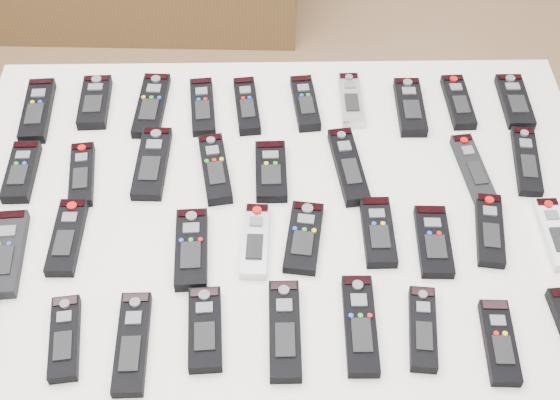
{
  "coord_description": "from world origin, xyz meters",
  "views": [
    {
      "loc": [
        0.01,
        -0.9,
        1.92
      ],
      "look_at": [
        0.03,
        0.08,
        0.8
      ],
      "focal_mm": 50.0,
      "sensor_mm": 36.0,
      "label": 1
    }
  ],
  "objects_px": {
    "remote_30": "(205,329)",
    "table": "(280,226)",
    "remote_8": "(458,102)",
    "remote_15": "(348,166)",
    "remote_32": "(360,325)",
    "remote_11": "(82,174)",
    "remote_34": "(500,342)",
    "remote_31": "(285,330)",
    "remote_6": "(351,100)",
    "remote_7": "(410,107)",
    "remote_0": "(37,110)",
    "remote_4": "(247,106)",
    "remote_12": "(152,163)",
    "remote_19": "(67,237)",
    "remote_28": "(65,338)",
    "remote_17": "(526,161)",
    "remote_24": "(434,241)",
    "remote_1": "(95,102)",
    "remote_23": "(378,232)",
    "remote_14": "(271,171)",
    "remote_18": "(5,253)",
    "remote_16": "(472,168)",
    "remote_3": "(203,106)",
    "remote_29": "(132,343)",
    "remote_9": "(515,101)",
    "remote_20": "(191,249)",
    "remote_10": "(22,172)",
    "remote_33": "(423,329)",
    "remote_5": "(305,103)",
    "remote_13": "(215,169)",
    "remote_26": "(555,234)",
    "remote_2": "(152,105)",
    "remote_25": "(490,230)"
  },
  "relations": [
    {
      "from": "remote_17",
      "to": "remote_29",
      "type": "height_order",
      "value": "remote_29"
    },
    {
      "from": "remote_17",
      "to": "remote_16",
      "type": "bearing_deg",
      "value": -163.31
    },
    {
      "from": "remote_12",
      "to": "remote_23",
      "type": "relative_size",
      "value": 1.21
    },
    {
      "from": "remote_18",
      "to": "remote_24",
      "type": "height_order",
      "value": "remote_18"
    },
    {
      "from": "remote_10",
      "to": "remote_32",
      "type": "bearing_deg",
      "value": -30.52
    },
    {
      "from": "remote_8",
      "to": "remote_17",
      "type": "xyz_separation_m",
      "value": [
        0.11,
        -0.18,
        -0.0
      ]
    },
    {
      "from": "remote_1",
      "to": "remote_15",
      "type": "distance_m",
      "value": 0.57
    },
    {
      "from": "remote_8",
      "to": "remote_29",
      "type": "bearing_deg",
      "value": -139.5
    },
    {
      "from": "remote_7",
      "to": "remote_25",
      "type": "relative_size",
      "value": 1.0
    },
    {
      "from": "remote_11",
      "to": "remote_24",
      "type": "relative_size",
      "value": 1.01
    },
    {
      "from": "remote_10",
      "to": "remote_18",
      "type": "relative_size",
      "value": 0.81
    },
    {
      "from": "remote_26",
      "to": "remote_28",
      "type": "height_order",
      "value": "same"
    },
    {
      "from": "remote_9",
      "to": "remote_16",
      "type": "distance_m",
      "value": 0.24
    },
    {
      "from": "remote_24",
      "to": "remote_5",
      "type": "bearing_deg",
      "value": 122.2
    },
    {
      "from": "remote_10",
      "to": "remote_16",
      "type": "height_order",
      "value": "remote_10"
    },
    {
      "from": "remote_4",
      "to": "remote_12",
      "type": "relative_size",
      "value": 0.88
    },
    {
      "from": "remote_15",
      "to": "remote_32",
      "type": "height_order",
      "value": "remote_15"
    },
    {
      "from": "remote_12",
      "to": "remote_14",
      "type": "height_order",
      "value": "remote_14"
    },
    {
      "from": "table",
      "to": "remote_17",
      "type": "height_order",
      "value": "remote_17"
    },
    {
      "from": "remote_8",
      "to": "remote_19",
      "type": "height_order",
      "value": "same"
    },
    {
      "from": "remote_11",
      "to": "remote_34",
      "type": "distance_m",
      "value": 0.85
    },
    {
      "from": "remote_12",
      "to": "remote_28",
      "type": "relative_size",
      "value": 1.2
    },
    {
      "from": "remote_2",
      "to": "remote_26",
      "type": "xyz_separation_m",
      "value": [
        0.78,
        -0.37,
        0.0
      ]
    },
    {
      "from": "remote_16",
      "to": "remote_32",
      "type": "distance_m",
      "value": 0.44
    },
    {
      "from": "remote_32",
      "to": "remote_15",
      "type": "bearing_deg",
      "value": 89.58
    },
    {
      "from": "remote_16",
      "to": "remote_34",
      "type": "xyz_separation_m",
      "value": [
        -0.03,
        -0.4,
        0.0
      ]
    },
    {
      "from": "remote_33",
      "to": "remote_34",
      "type": "xyz_separation_m",
      "value": [
        0.12,
        -0.03,
        -0.0
      ]
    },
    {
      "from": "table",
      "to": "remote_1",
      "type": "distance_m",
      "value": 0.5
    },
    {
      "from": "remote_13",
      "to": "remote_34",
      "type": "height_order",
      "value": "remote_13"
    },
    {
      "from": "remote_17",
      "to": "remote_24",
      "type": "xyz_separation_m",
      "value": [
        -0.22,
        -0.2,
        0.0
      ]
    },
    {
      "from": "remote_17",
      "to": "remote_11",
      "type": "bearing_deg",
      "value": -171.64
    },
    {
      "from": "remote_30",
      "to": "remote_32",
      "type": "bearing_deg",
      "value": -2.06
    },
    {
      "from": "remote_9",
      "to": "remote_20",
      "type": "distance_m",
      "value": 0.78
    },
    {
      "from": "remote_0",
      "to": "remote_16",
      "type": "height_order",
      "value": "remote_0"
    },
    {
      "from": "remote_15",
      "to": "remote_24",
      "type": "distance_m",
      "value": 0.24
    },
    {
      "from": "remote_13",
      "to": "remote_16",
      "type": "distance_m",
      "value": 0.51
    },
    {
      "from": "remote_7",
      "to": "remote_34",
      "type": "height_order",
      "value": "remote_7"
    },
    {
      "from": "remote_3",
      "to": "remote_29",
      "type": "bearing_deg",
      "value": -103.8
    },
    {
      "from": "remote_31",
      "to": "remote_6",
      "type": "bearing_deg",
      "value": 74.88
    },
    {
      "from": "remote_11",
      "to": "remote_15",
      "type": "xyz_separation_m",
      "value": [
        0.53,
        0.01,
        0.0
      ]
    },
    {
      "from": "table",
      "to": "remote_23",
      "type": "bearing_deg",
      "value": -22.11
    },
    {
      "from": "remote_5",
      "to": "remote_18",
      "type": "relative_size",
      "value": 0.85
    },
    {
      "from": "remote_3",
      "to": "remote_26",
      "type": "relative_size",
      "value": 1.05
    },
    {
      "from": "remote_7",
      "to": "remote_0",
      "type": "bearing_deg",
      "value": -179.45
    },
    {
      "from": "remote_28",
      "to": "remote_31",
      "type": "distance_m",
      "value": 0.37
    },
    {
      "from": "remote_1",
      "to": "remote_26",
      "type": "height_order",
      "value": "remote_1"
    },
    {
      "from": "remote_30",
      "to": "table",
      "type": "bearing_deg",
      "value": 61.87
    },
    {
      "from": "table",
      "to": "remote_8",
      "type": "bearing_deg",
      "value": 36.17
    },
    {
      "from": "remote_7",
      "to": "remote_16",
      "type": "height_order",
      "value": "remote_7"
    },
    {
      "from": "remote_7",
      "to": "remote_28",
      "type": "height_order",
      "value": "remote_7"
    }
  ]
}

